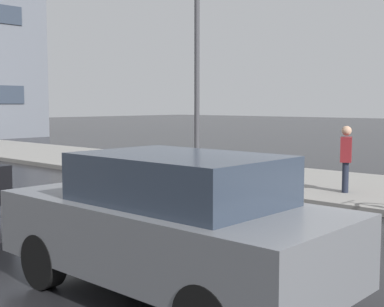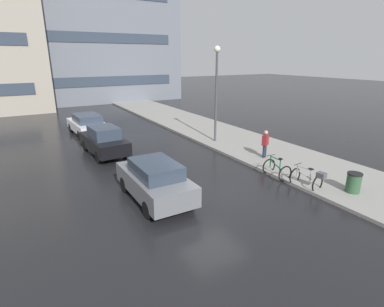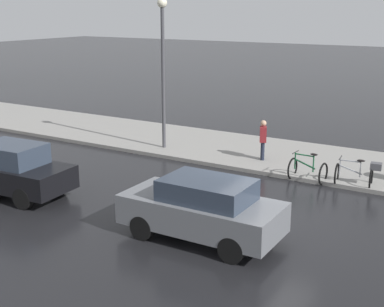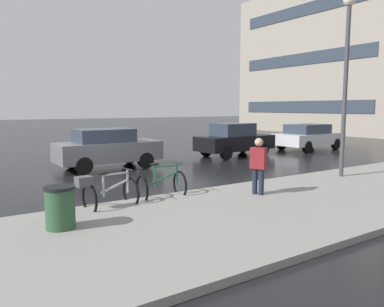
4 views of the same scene
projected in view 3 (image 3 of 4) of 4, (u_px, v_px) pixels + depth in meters
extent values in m
plane|color=black|center=(268.00, 219.00, 14.77)|extent=(140.00, 140.00, 0.00)
cube|color=gray|center=(119.00, 132.00, 24.68)|extent=(4.80, 60.00, 0.14)
torus|color=black|center=(337.00, 174.00, 17.48)|extent=(0.75, 0.15, 0.75)
torus|color=black|center=(371.00, 178.00, 17.06)|extent=(0.75, 0.15, 0.75)
cube|color=#ADAFB5|center=(360.00, 169.00, 17.13)|extent=(0.04, 0.04, 0.52)
cube|color=#ADAFB5|center=(340.00, 166.00, 17.38)|extent=(0.04, 0.04, 0.56)
cube|color=#ADAFB5|center=(351.00, 161.00, 17.19)|extent=(0.11, 0.64, 0.04)
cube|color=#ADAFB5|center=(351.00, 170.00, 17.26)|extent=(0.12, 0.73, 0.26)
ellipsoid|color=black|center=(361.00, 161.00, 17.05)|extent=(0.17, 0.27, 0.07)
cylinder|color=black|center=(341.00, 158.00, 17.30)|extent=(0.50, 0.09, 0.03)
cube|color=#4C4C51|center=(376.00, 166.00, 16.90)|extent=(0.32, 0.37, 0.22)
torus|color=black|center=(292.00, 168.00, 18.12)|extent=(0.75, 0.11, 0.75)
torus|color=black|center=(323.00, 174.00, 17.52)|extent=(0.75, 0.11, 0.75)
cube|color=#237042|center=(313.00, 164.00, 17.64)|extent=(0.04, 0.04, 0.58)
cube|color=#237042|center=(295.00, 161.00, 18.00)|extent=(0.04, 0.04, 0.57)
cube|color=#237042|center=(305.00, 155.00, 17.75)|extent=(0.08, 0.65, 0.04)
cube|color=#237042|center=(305.00, 164.00, 17.82)|extent=(0.08, 0.74, 0.27)
ellipsoid|color=black|center=(314.00, 154.00, 17.56)|extent=(0.16, 0.27, 0.07)
cylinder|color=black|center=(296.00, 152.00, 17.92)|extent=(0.50, 0.06, 0.03)
cube|color=slate|center=(201.00, 213.00, 13.34)|extent=(1.81, 4.05, 0.75)
cube|color=#2D3847|center=(207.00, 190.00, 13.09)|extent=(1.48, 2.20, 0.52)
cylinder|color=black|center=(142.00, 227.00, 13.40)|extent=(0.22, 0.64, 0.64)
cylinder|color=black|center=(176.00, 208.00, 14.72)|extent=(0.22, 0.64, 0.64)
cylinder|color=black|center=(232.00, 250.00, 12.17)|extent=(0.22, 0.64, 0.64)
cylinder|color=black|center=(260.00, 226.00, 13.48)|extent=(0.22, 0.64, 0.64)
cube|color=black|center=(9.00, 174.00, 16.53)|extent=(1.95, 4.21, 0.70)
cube|color=#2D3847|center=(11.00, 154.00, 16.28)|extent=(1.50, 2.04, 0.62)
cylinder|color=black|center=(23.00, 199.00, 15.42)|extent=(0.26, 0.65, 0.64)
cylinder|color=black|center=(58.00, 184.00, 16.69)|extent=(0.26, 0.65, 0.64)
cylinder|color=#1E2333|center=(262.00, 153.00, 19.89)|extent=(0.14, 0.14, 0.83)
cylinder|color=#1E2333|center=(262.00, 152.00, 20.06)|extent=(0.14, 0.14, 0.83)
cube|color=maroon|center=(263.00, 134.00, 19.79)|extent=(0.46, 0.39, 0.56)
sphere|color=tan|center=(264.00, 123.00, 19.68)|extent=(0.22, 0.22, 0.22)
cylinder|color=#424247|center=(163.00, 81.00, 21.07)|extent=(0.14, 0.14, 5.66)
sphere|color=#F2EACC|center=(162.00, 3.00, 20.28)|extent=(0.39, 0.39, 0.39)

